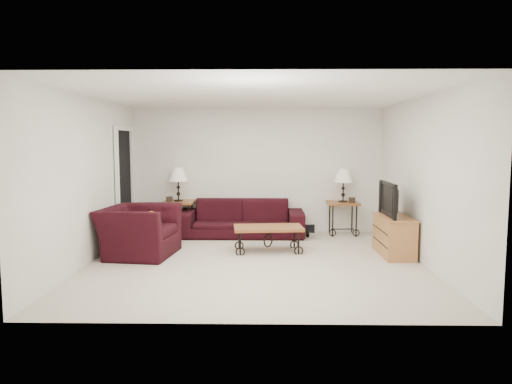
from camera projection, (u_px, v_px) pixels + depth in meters
The scene contains 20 objects.
ground at pixel (255, 262), 7.23m from camera, with size 5.00×5.00×0.00m, color beige.
wall_back at pixel (258, 171), 9.59m from camera, with size 5.00×0.02×2.50m, color white.
wall_front at pixel (250, 200), 4.62m from camera, with size 5.00×0.02×2.50m, color white.
wall_left at pixel (90, 180), 7.15m from camera, with size 0.02×5.00×2.50m, color white.
wall_right at pixel (423, 180), 7.06m from camera, with size 0.02×5.00×2.50m, color white.
ceiling at pixel (255, 96), 6.97m from camera, with size 5.00×5.00×0.00m, color white.
doorway at pixel (124, 185), 8.81m from camera, with size 0.08×0.94×2.04m, color black.
sofa at pixel (241, 218), 9.21m from camera, with size 2.41×0.94×0.70m, color black.
side_table_left at pixel (179, 218), 9.41m from camera, with size 0.61×0.61×0.66m, color brown.
side_table_right at pixel (343, 218), 9.36m from camera, with size 0.60×0.60×0.65m, color brown.
lamp_left at pixel (178, 184), 9.34m from camera, with size 0.37×0.37×0.66m, color black, non-canonical shape.
lamp_right at pixel (343, 185), 9.29m from camera, with size 0.37×0.37×0.65m, color black, non-canonical shape.
photo_frame_left at pixel (169, 199), 9.23m from camera, with size 0.13×0.02×0.11m, color black.
photo_frame_right at pixel (352, 200), 9.17m from camera, with size 0.13×0.02×0.11m, color black.
coffee_table at pixel (268, 239), 7.90m from camera, with size 1.13×0.61×0.42m, color brown.
armchair at pixel (139, 231), 7.62m from camera, with size 1.22×1.06×0.79m, color black.
throw_pillow at pixel (148, 224), 7.55m from camera, with size 0.36×0.09×0.36m, color #B35E17.
tv_stand at pixel (394, 236), 7.64m from camera, with size 0.44×1.06×0.64m, color #AA633F.
television at pixel (394, 199), 7.58m from camera, with size 0.95×0.12×0.55m, color black.
backpack at pixel (308, 225), 9.07m from camera, with size 0.37×0.28×0.48m, color black.
Camera 1 is at (0.13, -7.08, 1.81)m, focal length 33.27 mm.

